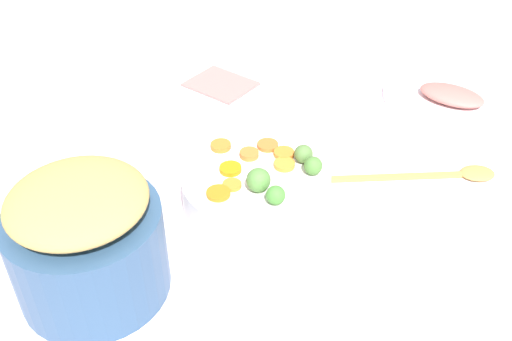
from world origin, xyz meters
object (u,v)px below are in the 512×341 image
(wooden_spoon, at_px, (445,175))
(ham_plate, at_px, (444,97))
(casserole_dish, at_px, (109,122))
(serving_bowl_carrots, at_px, (256,192))
(metal_pot, at_px, (90,252))

(wooden_spoon, relative_size, ham_plate, 1.17)
(ham_plate, bearing_deg, casserole_dish, 117.13)
(wooden_spoon, height_order, casserole_dish, casserole_dish)
(wooden_spoon, distance_m, casserole_dish, 0.66)
(serving_bowl_carrots, distance_m, casserole_dish, 0.36)
(serving_bowl_carrots, xyz_separation_m, metal_pot, (-0.23, 0.19, 0.04))
(casserole_dish, bearing_deg, ham_plate, -62.87)
(metal_pot, relative_size, ham_plate, 0.82)
(metal_pot, height_order, casserole_dish, metal_pot)
(serving_bowl_carrots, distance_m, wooden_spoon, 0.37)
(wooden_spoon, relative_size, casserole_dish, 1.73)
(metal_pot, relative_size, wooden_spoon, 0.70)
(serving_bowl_carrots, relative_size, casserole_dish, 1.39)
(serving_bowl_carrots, xyz_separation_m, wooden_spoon, (0.17, -0.33, -0.03))
(serving_bowl_carrots, height_order, casserole_dish, casserole_dish)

